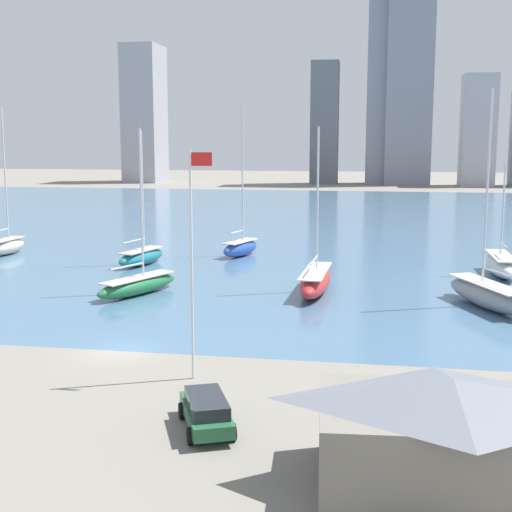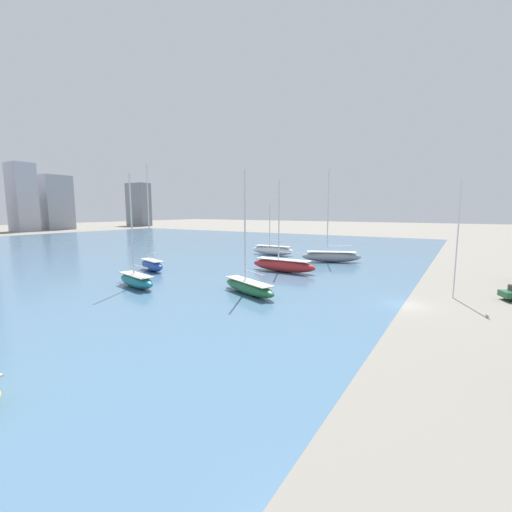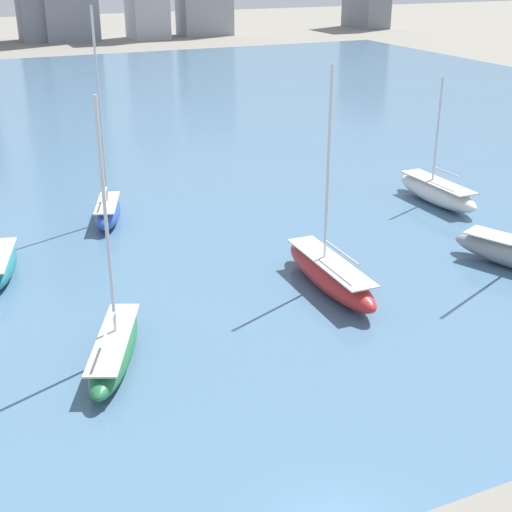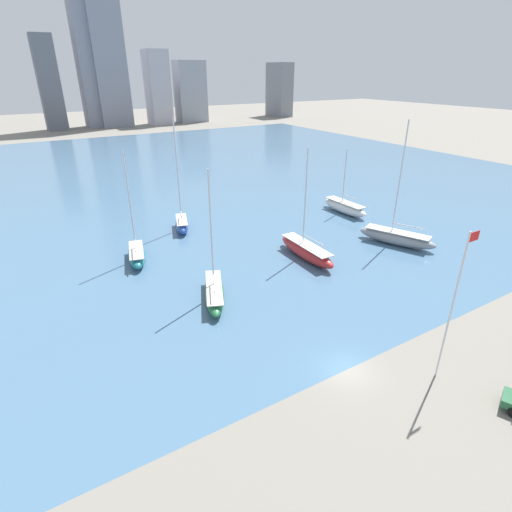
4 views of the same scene
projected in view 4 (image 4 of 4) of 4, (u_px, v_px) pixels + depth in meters
ground_plane at (347, 370)px, 32.53m from camera, size 500.00×500.00×0.00m
harbor_water at (124, 182)px, 86.81m from camera, size 180.00×140.00×0.00m
flag_pole at (453, 304)px, 29.18m from camera, size 1.24×0.14×12.37m
distant_city_skyline at (97, 60)px, 161.58m from camera, size 170.81×16.42×71.29m
sailboat_teal at (137, 254)px, 50.69m from camera, size 3.87×7.82×13.76m
sailboat_white at (345, 207)px, 67.88m from camera, size 2.53×9.74×10.62m
sailboat_gray at (397, 237)px, 55.51m from camera, size 6.38×10.70×16.66m
sailboat_red at (306, 251)px, 51.42m from camera, size 2.60×10.72×13.92m
sailboat_green at (214, 292)px, 42.25m from camera, size 5.51×9.24×13.78m
sailboat_blue at (182, 223)px, 60.58m from camera, size 3.93×6.94×16.36m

